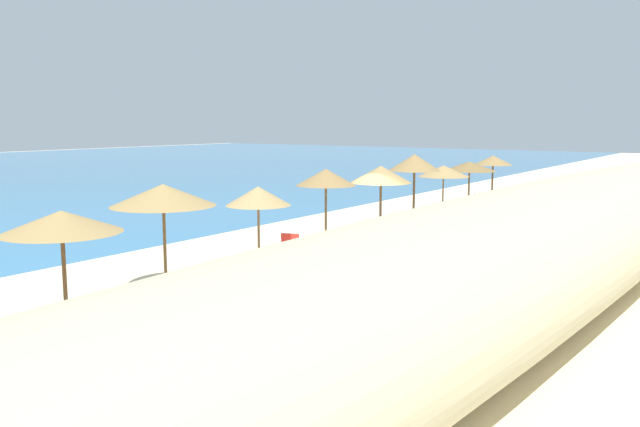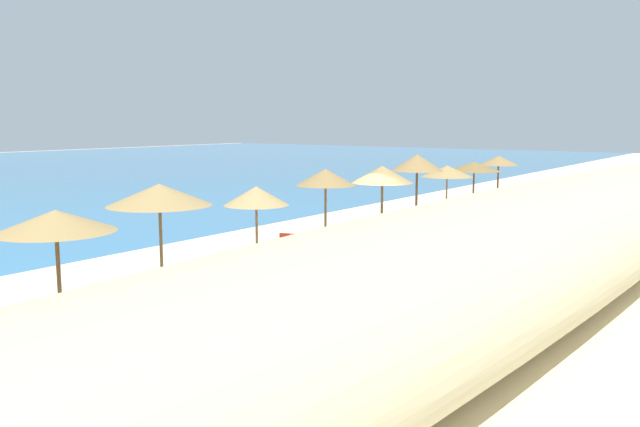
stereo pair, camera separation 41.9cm
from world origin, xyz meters
TOP-DOWN VIEW (x-y plane):
  - ground_plane at (0.00, 0.00)m, footprint 160.00×160.00m
  - dune_ridge at (-2.83, -7.56)m, footprint 52.62×6.73m
  - beach_umbrella_1 at (-11.81, 0.41)m, footprint 2.49×2.49m
  - beach_umbrella_2 at (-8.74, 0.73)m, footprint 2.62×2.62m
  - beach_umbrella_3 at (-5.30, 0.54)m, footprint 1.91×1.91m
  - beach_umbrella_4 at (-2.01, 0.40)m, footprint 1.98×1.98m
  - beach_umbrella_5 at (1.73, 0.44)m, footprint 2.32×2.32m
  - beach_umbrella_6 at (5.02, 0.69)m, footprint 2.19×2.19m
  - beach_umbrella_7 at (8.01, 0.71)m, footprint 2.34×2.34m
  - beach_umbrella_8 at (11.28, 0.78)m, footprint 2.64×2.64m
  - beach_umbrella_9 at (14.86, 0.88)m, footprint 2.07×2.07m
  - lounge_chair_0 at (8.79, -0.54)m, footprint 1.55×0.83m
  - lounge_chair_1 at (1.02, -0.21)m, footprint 1.55×0.90m
  - lounge_chair_2 at (-4.52, 0.12)m, footprint 1.42×0.98m
  - lounge_chair_3 at (11.71, -0.74)m, footprint 1.42×0.96m
  - beach_ball at (15.84, -1.91)m, footprint 0.33×0.33m

SIDE VIEW (x-z plane):
  - ground_plane at x=0.00m, z-range 0.00..0.00m
  - beach_ball at x=15.84m, z-range 0.00..0.33m
  - lounge_chair_2 at x=-4.52m, z-range -0.11..0.91m
  - lounge_chair_1 at x=1.02m, z-range -0.05..0.90m
  - lounge_chair_0 at x=8.79m, z-range -0.10..0.98m
  - lounge_chair_3 at x=11.71m, z-range -0.04..0.95m
  - dune_ridge at x=-2.83m, z-range 0.00..3.02m
  - beach_umbrella_7 at x=8.01m, z-range 0.94..3.35m
  - beach_umbrella_8 at x=11.28m, z-range 0.97..3.38m
  - beach_umbrella_3 at x=-5.30m, z-range 0.98..3.51m
  - beach_umbrella_9 at x=14.86m, z-range 1.01..3.57m
  - beach_umbrella_1 at x=-11.81m, z-range 1.04..3.60m
  - beach_umbrella_5 at x=1.73m, z-range 1.05..3.79m
  - beach_umbrella_4 at x=-2.01m, z-range 1.14..4.00m
  - beach_umbrella_2 at x=-8.74m, z-range 1.15..4.01m
  - beach_umbrella_6 at x=5.02m, z-range 1.16..4.20m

